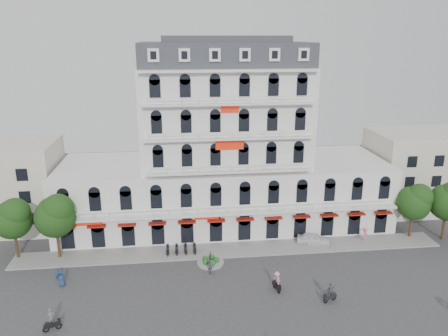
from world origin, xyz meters
TOP-DOWN VIEW (x-y plane):
  - ground at (0.00, 0.00)m, footprint 120.00×120.00m
  - sidewalk at (0.00, 9.00)m, footprint 53.00×4.00m
  - main_building at (0.00, 18.00)m, footprint 45.00×15.00m
  - flank_building_west at (-30.00, 20.00)m, footprint 14.00×10.00m
  - flank_building_east at (30.00, 20.00)m, footprint 14.00×10.00m
  - traffic_island at (-3.00, 6.00)m, footprint 3.20×3.20m
  - parked_scooter_row at (-6.35, 8.80)m, footprint 4.40×1.80m
  - tree_west_outer at (-25.95, 9.98)m, footprint 4.50×4.48m
  - tree_west_inner at (-20.95, 9.48)m, footprint 4.76×4.76m
  - tree_east_inner at (24.05, 9.98)m, footprint 4.40×4.37m
  - tree_east_outer at (28.05, 8.98)m, footprint 4.65×4.65m
  - parked_car at (10.63, 9.50)m, footprint 4.60×2.89m
  - rider_west at (-18.36, -4.50)m, footprint 1.63×0.86m
  - rider_northeast at (8.38, -3.00)m, footprint 1.61×0.92m
  - rider_center at (3.46, -0.44)m, footprint 0.87×1.69m
  - pedestrian_left at (-19.23, 3.04)m, footprint 0.90×0.60m
  - pedestrian_mid at (-3.18, 3.64)m, footprint 1.08×0.85m
  - pedestrian_right at (17.46, 9.50)m, footprint 1.41×1.19m
  - pedestrian_far at (-20.00, 4.22)m, footprint 0.64×0.67m

SIDE VIEW (x-z plane):
  - ground at x=0.00m, z-range 0.00..0.00m
  - parked_scooter_row at x=-6.35m, z-range -0.55..0.55m
  - sidewalk at x=0.00m, z-range 0.00..0.16m
  - traffic_island at x=-3.00m, z-range -0.54..1.06m
  - parked_car at x=10.63m, z-range 0.00..1.46m
  - pedestrian_far at x=-20.00m, z-range 0.00..1.55m
  - pedestrian_mid at x=-3.18m, z-range 0.00..1.72m
  - pedestrian_left at x=-19.23m, z-range 0.00..1.79m
  - pedestrian_right at x=17.46m, z-range 0.00..1.90m
  - rider_west at x=-18.36m, z-range -0.09..2.18m
  - rider_northeast at x=8.38m, z-range -0.01..2.21m
  - rider_center at x=3.46m, z-range 0.06..2.28m
  - tree_east_inner at x=24.05m, z-range 1.43..9.00m
  - tree_west_outer at x=-25.95m, z-range 1.47..9.23m
  - tree_east_outer at x=28.05m, z-range 1.52..9.58m
  - tree_west_inner at x=-20.95m, z-range 1.56..9.81m
  - flank_building_west at x=-30.00m, z-range 0.00..12.00m
  - flank_building_east at x=30.00m, z-range 0.00..12.00m
  - main_building at x=0.00m, z-range -2.94..22.86m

